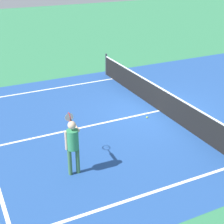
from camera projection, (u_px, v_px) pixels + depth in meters
name	position (u px, v px, depth m)	size (l,w,h in m)	color
ground_plane	(159.00, 111.00, 13.18)	(60.00, 60.00, 0.00)	#337F51
court_surface_inbounds	(159.00, 111.00, 13.18)	(10.62, 24.40, 0.00)	#234C93
line_center_service	(82.00, 127.00, 11.90)	(0.10, 6.40, 0.01)	white
net	(160.00, 99.00, 12.97)	(9.72, 0.09, 1.07)	#33383D
player_near	(73.00, 142.00, 9.04)	(1.18, 0.56, 1.61)	#3F7247
tennis_ball_near_net	(147.00, 117.00, 12.58)	(0.07, 0.07, 0.07)	#CCE033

